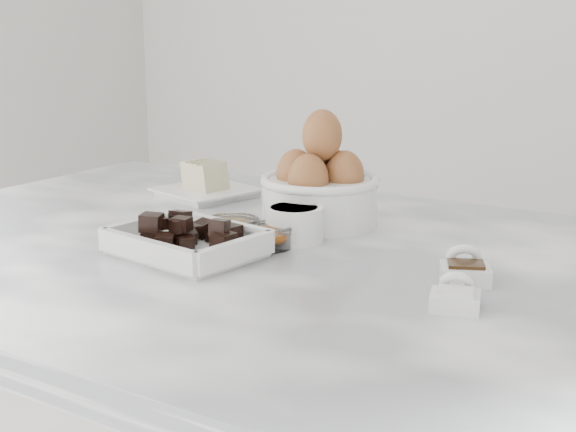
% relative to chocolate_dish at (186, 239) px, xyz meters
% --- Properties ---
extents(marble_slab, '(1.20, 0.80, 0.04)m').
position_rel_chocolate_dish_xyz_m(marble_slab, '(0.07, 0.08, -0.04)').
color(marble_slab, white).
rests_on(marble_slab, cabinet).
extents(chocolate_dish, '(0.20, 0.17, 0.05)m').
position_rel_chocolate_dish_xyz_m(chocolate_dish, '(0.00, 0.00, 0.00)').
color(chocolate_dish, white).
rests_on(chocolate_dish, marble_slab).
extents(butter_plate, '(0.18, 0.18, 0.06)m').
position_rel_chocolate_dish_xyz_m(butter_plate, '(-0.19, 0.28, -0.00)').
color(butter_plate, white).
rests_on(butter_plate, marble_slab).
extents(sugar_ramekin, '(0.08, 0.08, 0.05)m').
position_rel_chocolate_dish_xyz_m(sugar_ramekin, '(0.08, 0.13, 0.00)').
color(sugar_ramekin, white).
rests_on(sugar_ramekin, marble_slab).
extents(egg_bowl, '(0.17, 0.17, 0.17)m').
position_rel_chocolate_dish_xyz_m(egg_bowl, '(0.06, 0.23, 0.03)').
color(egg_bowl, white).
rests_on(egg_bowl, marble_slab).
extents(honey_bowl, '(0.08, 0.08, 0.03)m').
position_rel_chocolate_dish_xyz_m(honey_bowl, '(0.01, 0.08, -0.00)').
color(honey_bowl, white).
rests_on(honey_bowl, marble_slab).
extents(zest_bowl, '(0.07, 0.07, 0.03)m').
position_rel_chocolate_dish_xyz_m(zest_bowl, '(0.07, 0.08, -0.01)').
color(zest_bowl, white).
rests_on(zest_bowl, marble_slab).
extents(vanilla_spoon, '(0.07, 0.08, 0.04)m').
position_rel_chocolate_dish_xyz_m(vanilla_spoon, '(0.33, 0.09, -0.01)').
color(vanilla_spoon, white).
rests_on(vanilla_spoon, marble_slab).
extents(salt_spoon, '(0.06, 0.07, 0.04)m').
position_rel_chocolate_dish_xyz_m(salt_spoon, '(0.36, -0.00, -0.01)').
color(salt_spoon, white).
rests_on(salt_spoon, marble_slab).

